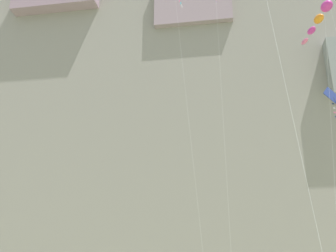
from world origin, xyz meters
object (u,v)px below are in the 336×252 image
(kite_windsock_low_right, at_px, (319,18))
(kite_banner_low_center, at_px, (181,32))
(kite_diamond_far_left, at_px, (333,99))
(kite_diamond_upper_mid, at_px, (217,11))

(kite_windsock_low_right, xyz_separation_m, kite_banner_low_center, (-14.04, 3.61, 2.19))
(kite_banner_low_center, relative_size, kite_diamond_far_left, 1.55)
(kite_banner_low_center, bearing_deg, kite_windsock_low_right, -14.41)
(kite_banner_low_center, distance_m, kite_diamond_far_left, 18.35)
(kite_banner_low_center, height_order, kite_diamond_upper_mid, kite_diamond_upper_mid)
(kite_banner_low_center, xyz_separation_m, kite_diamond_far_left, (16.17, 3.44, -7.95))
(kite_banner_low_center, bearing_deg, kite_diamond_upper_mid, 32.54)
(kite_windsock_low_right, distance_m, kite_banner_low_center, 14.66)
(kite_diamond_far_left, bearing_deg, kite_banner_low_center, -167.98)
(kite_windsock_low_right, distance_m, kite_diamond_far_left, 9.35)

